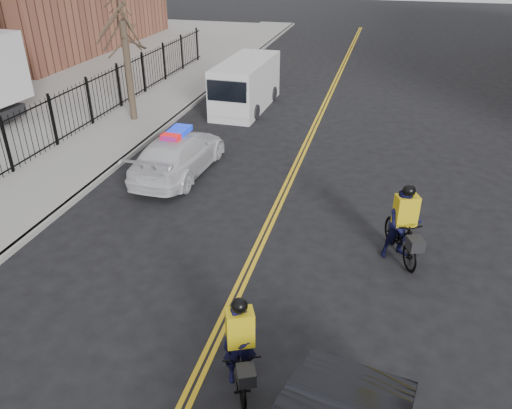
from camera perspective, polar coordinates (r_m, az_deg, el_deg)
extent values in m
plane|color=black|center=(11.46, -2.06, -9.80)|extent=(120.00, 120.00, 0.00)
cube|color=gold|center=(18.26, 4.85, 5.48)|extent=(0.10, 60.00, 0.01)
cube|color=gold|center=(18.23, 5.35, 5.43)|extent=(0.10, 60.00, 0.01)
cube|color=gray|center=(20.69, -15.96, 7.49)|extent=(3.00, 60.00, 0.15)
cube|color=gray|center=(20.00, -12.19, 7.23)|extent=(0.20, 60.00, 0.15)
cylinder|color=#3B2F23|center=(21.81, -14.35, 14.48)|extent=(0.28, 0.28, 4.00)
imported|color=silver|center=(16.84, -8.86, 5.70)|extent=(2.07, 4.75, 1.36)
cube|color=#0C26CC|center=(16.57, -9.06, 8.12)|extent=(0.61, 1.27, 0.16)
cube|color=silver|center=(23.44, -1.15, 13.55)|extent=(2.05, 5.14, 2.16)
cube|color=silver|center=(21.48, -2.96, 11.61)|extent=(1.86, 0.81, 1.13)
cube|color=black|center=(20.98, -3.35, 12.79)|extent=(1.69, 0.15, 0.85)
cylinder|color=black|center=(22.57, -4.51, 10.90)|extent=(0.26, 0.67, 0.66)
cylinder|color=black|center=(22.02, -0.08, 10.53)|extent=(0.26, 0.67, 0.66)
cylinder|color=black|center=(25.29, -2.06, 12.88)|extent=(0.26, 0.67, 0.66)
cylinder|color=black|center=(24.79, 1.96, 12.57)|extent=(0.26, 0.67, 0.66)
cylinder|color=black|center=(24.46, -27.23, 9.66)|extent=(0.11, 0.11, 1.00)
imported|color=black|center=(9.24, -1.77, -17.15)|extent=(1.35, 1.94, 0.97)
imported|color=black|center=(9.00, -1.80, -15.61)|extent=(0.72, 0.61, 1.66)
cube|color=gold|center=(8.75, -1.84, -13.88)|extent=(0.56, 0.49, 0.70)
sphere|color=black|center=(8.44, -1.89, -11.50)|extent=(0.28, 0.28, 0.28)
cube|color=black|center=(8.61, -1.15, -18.92)|extent=(0.42, 0.44, 0.26)
imported|color=black|center=(12.73, 16.30, -3.51)|extent=(1.27, 2.04, 1.19)
imported|color=black|center=(12.57, 16.50, -2.25)|extent=(1.09, 0.98, 1.84)
cube|color=gold|center=(12.38, 16.75, -0.64)|extent=(0.62, 0.53, 0.77)
sphere|color=black|center=(12.14, 17.09, 1.52)|extent=(0.31, 0.31, 0.31)
cube|color=black|center=(12.07, 17.72, -4.31)|extent=(0.45, 0.48, 0.29)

